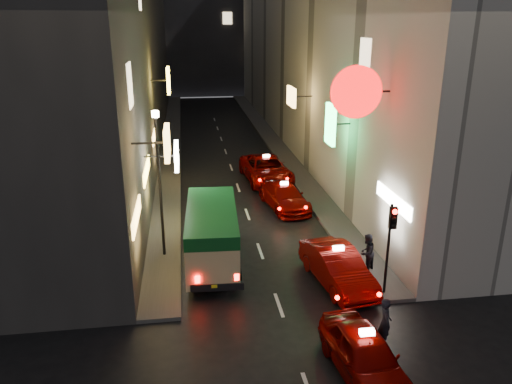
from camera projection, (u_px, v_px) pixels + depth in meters
name	position (u px, v px, depth m)	size (l,w,h in m)	color
building_left	(115.00, 31.00, 37.84)	(7.57, 52.00, 18.00)	#373432
building_right	(320.00, 30.00, 40.00)	(8.40, 52.00, 18.00)	#B5B0A6
building_far	(202.00, 11.00, 68.22)	(30.00, 10.00, 22.00)	#343439
sidewalk_left	(171.00, 144.00, 41.27)	(1.50, 52.00, 0.15)	#484643
sidewalk_right	(272.00, 140.00, 42.41)	(1.50, 52.00, 0.15)	#484643
minibus	(212.00, 230.00, 20.55)	(2.31, 5.85, 2.48)	tan
taxi_near	(365.00, 352.00, 14.18)	(2.54, 5.21, 1.77)	#730300
taxi_second	(338.00, 264.00, 19.19)	(2.94, 5.55, 1.85)	#730300
taxi_third	(284.00, 194.00, 27.16)	(2.73, 5.07, 1.70)	#730300
taxi_far	(266.00, 167.00, 31.57)	(2.84, 5.96, 2.01)	#730300
pedestrian_crossing	(385.00, 319.00, 15.50)	(0.62, 0.40, 1.87)	black
pedestrian_sidewalk	(367.00, 250.00, 19.94)	(0.67, 0.42, 1.77)	black
traffic_light	(391.00, 231.00, 17.64)	(0.26, 0.43, 3.50)	black
lamp_post	(159.00, 175.00, 20.43)	(0.28, 0.28, 6.22)	black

